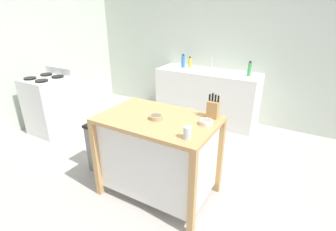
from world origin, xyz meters
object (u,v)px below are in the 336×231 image
at_px(bottle_hand_soap, 183,61).
at_px(knife_block, 213,109).
at_px(sink_faucet, 211,63).
at_px(bottle_spray_cleaner, 249,69).
at_px(bowl_stoneware_deep, 156,117).
at_px(drinking_cup, 187,133).
at_px(bottle_dish_soap, 190,63).
at_px(trash_bin, 104,147).
at_px(bowl_ceramic_wide, 206,122).
at_px(stove, 50,105).
at_px(kitchen_island, 159,153).

bearing_deg(bottle_hand_soap, knife_block, -55.80).
xyz_separation_m(knife_block, sink_faucet, (-0.79, 2.00, 0.02)).
xyz_separation_m(sink_faucet, bottle_spray_cleaner, (0.69, -0.12, 0.00)).
xyz_separation_m(bowl_stoneware_deep, sink_faucet, (-0.32, 2.31, 0.09)).
bearing_deg(sink_faucet, drinking_cup, -73.15).
relative_size(drinking_cup, bottle_dish_soap, 0.55).
bearing_deg(bowl_stoneware_deep, trash_bin, 175.49).
xyz_separation_m(trash_bin, bottle_dish_soap, (0.10, 2.21, 0.68)).
xyz_separation_m(knife_block, trash_bin, (-1.29, -0.25, -0.69)).
relative_size(knife_block, bowl_ceramic_wide, 2.03).
height_order(drinking_cup, bottle_hand_soap, bottle_hand_soap).
height_order(bowl_ceramic_wide, sink_faucet, sink_faucet).
relative_size(bowl_ceramic_wide, bottle_hand_soap, 0.51).
distance_m(trash_bin, bottle_hand_soap, 2.27).
bearing_deg(stove, bottle_spray_cleaner, 32.61).
xyz_separation_m(bowl_ceramic_wide, bowl_stoneware_deep, (-0.47, -0.12, -0.00)).
distance_m(knife_block, bottle_dish_soap, 2.30).
distance_m(bowl_stoneware_deep, stove, 2.44).
relative_size(sink_faucet, stove, 0.21).
xyz_separation_m(knife_block, drinking_cup, (-0.03, -0.52, -0.04)).
bearing_deg(sink_faucet, stove, -137.43).
bearing_deg(bottle_hand_soap, sink_faucet, 9.56).
height_order(knife_block, trash_bin, knife_block).
bearing_deg(bottle_hand_soap, bottle_spray_cleaner, -1.77).
height_order(sink_faucet, bottle_dish_soap, sink_faucet).
bearing_deg(knife_block, bottle_spray_cleaner, 93.04).
bearing_deg(stove, knife_block, -2.78).
bearing_deg(kitchen_island, drinking_cup, -28.80).
bearing_deg(bottle_spray_cleaner, bowl_ceramic_wide, -87.03).
bearing_deg(bowl_ceramic_wide, bottle_dish_soap, 119.06).
xyz_separation_m(kitchen_island, knife_block, (0.47, 0.28, 0.49)).
relative_size(kitchen_island, drinking_cup, 10.86).
relative_size(trash_bin, sink_faucet, 2.86).
bearing_deg(bottle_hand_soap, trash_bin, -89.81).
bearing_deg(bottle_hand_soap, bowl_stoneware_deep, -69.47).
relative_size(knife_block, bowl_stoneware_deep, 1.87).
relative_size(sink_faucet, bottle_hand_soap, 0.91).
xyz_separation_m(bottle_hand_soap, stove, (-1.52, -1.77, -0.56)).
xyz_separation_m(trash_bin, sink_faucet, (0.50, 2.25, 0.70)).
relative_size(kitchen_island, sink_faucet, 5.33).
bearing_deg(bottle_dish_soap, bowl_stoneware_deep, -72.38).
bearing_deg(bowl_ceramic_wide, drinking_cup, -95.95).
height_order(knife_block, stove, knife_block).
height_order(sink_faucet, stove, sink_faucet).
bearing_deg(trash_bin, kitchen_island, -2.18).
height_order(bowl_stoneware_deep, bottle_spray_cleaner, bottle_spray_cleaner).
distance_m(bowl_ceramic_wide, bottle_dish_soap, 2.46).
xyz_separation_m(bottle_spray_cleaner, bottle_dish_soap, (-1.09, 0.09, -0.02)).
bearing_deg(bottle_dish_soap, bowl_ceramic_wide, -60.94).
xyz_separation_m(kitchen_island, bowl_stoneware_deep, (0.00, -0.03, 0.42)).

